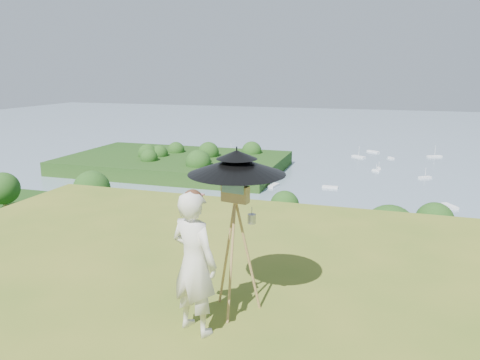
% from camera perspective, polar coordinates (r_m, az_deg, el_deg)
% --- Properties ---
extents(shoreline_tier, '(170.00, 28.00, 8.00)m').
position_cam_1_polar(shoreline_tier, '(86.78, 15.68, -13.79)').
color(shoreline_tier, '#6E6558').
rests_on(shoreline_tier, bay_water).
extents(bay_water, '(700.00, 700.00, 0.00)m').
position_cam_1_polar(bay_water, '(245.40, 17.19, 4.08)').
color(bay_water, slate).
rests_on(bay_water, ground).
extents(peninsula, '(90.00, 60.00, 12.00)m').
position_cam_1_polar(peninsula, '(177.67, -8.01, 2.86)').
color(peninsula, '#11370F').
rests_on(peninsula, bay_water).
extents(slope_trees, '(110.00, 50.00, 6.00)m').
position_cam_1_polar(slope_trees, '(41.63, 15.36, -12.53)').
color(slope_trees, '#154514').
rests_on(slope_trees, forest_slope).
extents(harbor_town, '(110.00, 22.00, 5.00)m').
position_cam_1_polar(harbor_town, '(84.08, 15.96, -9.84)').
color(harbor_town, beige).
rests_on(harbor_town, shoreline_tier).
extents(moored_boats, '(140.00, 140.00, 0.70)m').
position_cam_1_polar(moored_boats, '(168.14, 12.60, 0.46)').
color(moored_boats, white).
rests_on(moored_boats, bay_water).
extents(painter, '(0.68, 0.56, 1.59)m').
position_cam_1_polar(painter, '(5.09, -5.61, -10.01)').
color(painter, white).
rests_on(painter, ground).
extents(field_easel, '(0.74, 0.74, 1.68)m').
position_cam_1_polar(field_easel, '(5.45, -0.57, -7.86)').
color(field_easel, '#8F623C').
rests_on(field_easel, ground).
extents(sun_umbrella, '(1.36, 1.36, 0.60)m').
position_cam_1_polar(sun_umbrella, '(5.23, -0.40, 0.86)').
color(sun_umbrella, black).
rests_on(sun_umbrella, field_easel).
extents(painter_cap, '(0.27, 0.29, 0.10)m').
position_cam_1_polar(painter_cap, '(4.84, -5.81, -1.79)').
color(painter_cap, '#DD7983').
rests_on(painter_cap, painter).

